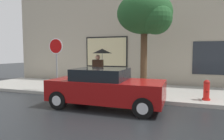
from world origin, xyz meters
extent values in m
plane|color=black|center=(0.00, 0.00, 0.00)|extent=(60.00, 60.00, 0.00)
cube|color=#A3A099|center=(0.00, 3.00, 0.07)|extent=(20.00, 4.00, 0.15)
cube|color=#B2A893|center=(0.00, 5.50, 3.50)|extent=(20.00, 0.40, 7.00)
cube|color=black|center=(-3.29, 5.27, 2.04)|extent=(2.79, 0.06, 1.93)
cube|color=beige|center=(-3.29, 5.24, 2.04)|extent=(2.63, 0.03, 1.77)
cube|color=#262B33|center=(2.74, 5.28, 1.70)|extent=(1.80, 0.04, 1.80)
cube|color=maroon|center=(-1.27, 0.00, 0.63)|extent=(4.09, 1.75, 0.73)
cube|color=black|center=(-1.47, 0.00, 1.20)|extent=(1.84, 1.54, 0.41)
cylinder|color=black|center=(0.22, 0.80, 0.32)|extent=(0.64, 0.22, 0.64)
cylinder|color=silver|center=(0.22, 0.80, 0.32)|extent=(0.35, 0.24, 0.35)
cylinder|color=black|center=(0.22, -0.81, 0.32)|extent=(0.64, 0.22, 0.64)
cylinder|color=silver|center=(0.22, -0.81, 0.32)|extent=(0.35, 0.24, 0.35)
cylinder|color=black|center=(-2.76, 0.80, 0.32)|extent=(0.64, 0.22, 0.64)
cylinder|color=silver|center=(-2.76, 0.80, 0.32)|extent=(0.35, 0.24, 0.35)
cylinder|color=black|center=(-2.76, -0.81, 0.32)|extent=(0.64, 0.22, 0.64)
cylinder|color=silver|center=(-2.76, -0.81, 0.32)|extent=(0.35, 0.24, 0.35)
cylinder|color=red|center=(2.21, 1.70, 0.49)|extent=(0.22, 0.22, 0.67)
sphere|color=#AD1814|center=(2.21, 1.70, 0.82)|extent=(0.23, 0.23, 0.23)
cylinder|color=#AD1814|center=(2.21, 1.54, 0.52)|extent=(0.09, 0.12, 0.09)
cylinder|color=#AD1814|center=(2.21, 1.86, 0.52)|extent=(0.09, 0.12, 0.09)
cylinder|color=red|center=(2.21, 1.70, 0.18)|extent=(0.30, 0.30, 0.06)
cylinder|color=black|center=(-2.70, 2.26, 0.59)|extent=(0.14, 0.14, 0.87)
cylinder|color=black|center=(-2.47, 2.26, 0.59)|extent=(0.14, 0.14, 0.87)
cube|color=black|center=(-2.58, 2.26, 1.33)|extent=(0.51, 0.22, 0.62)
sphere|color=tan|center=(-2.58, 2.26, 1.76)|extent=(0.24, 0.24, 0.24)
cylinder|color=#4C4C51|center=(-2.35, 2.26, 1.58)|extent=(0.02, 0.02, 0.90)
cone|color=black|center=(-2.35, 2.26, 2.06)|extent=(0.96, 0.96, 0.22)
cylinder|color=#4C3823|center=(-0.35, 2.33, 1.60)|extent=(0.30, 0.30, 2.90)
ellipsoid|color=#235628|center=(-0.35, 2.33, 3.73)|extent=(2.47, 2.10, 1.85)
sphere|color=#235628|center=(0.21, 2.02, 3.42)|extent=(1.36, 1.36, 1.36)
cylinder|color=gray|center=(-4.44, 1.54, 1.40)|extent=(0.07, 0.07, 2.50)
cylinder|color=white|center=(-4.44, 1.50, 2.30)|extent=(0.76, 0.02, 0.76)
cylinder|color=red|center=(-4.44, 1.49, 2.30)|extent=(0.66, 0.02, 0.66)
camera|label=1|loc=(1.29, -6.65, 1.96)|focal=31.92mm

